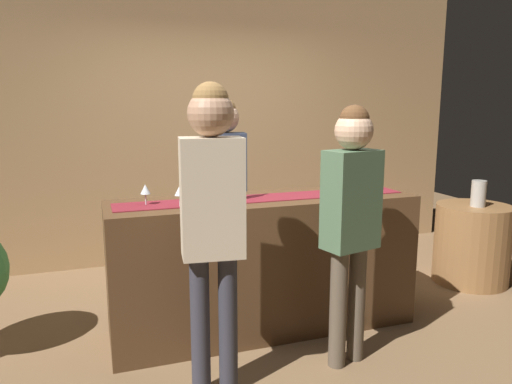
% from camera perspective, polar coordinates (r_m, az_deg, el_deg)
% --- Properties ---
extents(ground_plane, '(10.00, 10.00, 0.00)m').
position_cam_1_polar(ground_plane, '(3.81, 0.98, -15.62)').
color(ground_plane, brown).
extents(back_wall, '(6.00, 0.12, 2.90)m').
position_cam_1_polar(back_wall, '(5.25, -6.13, 7.96)').
color(back_wall, tan).
rests_on(back_wall, ground).
extents(bar_counter, '(2.24, 0.60, 1.00)m').
position_cam_1_polar(bar_counter, '(3.61, 1.00, -8.51)').
color(bar_counter, '#543821').
rests_on(bar_counter, ground).
extents(counter_runner_cloth, '(2.12, 0.28, 0.01)m').
position_cam_1_polar(counter_runner_cloth, '(3.48, 1.03, -0.70)').
color(counter_runner_cloth, maroon).
rests_on(counter_runner_cloth, bar_counter).
extents(wine_bottle_green, '(0.07, 0.07, 0.30)m').
position_cam_1_polar(wine_bottle_green, '(3.40, -4.48, 0.89)').
color(wine_bottle_green, '#194723').
rests_on(wine_bottle_green, bar_counter).
extents(wine_bottle_clear, '(0.07, 0.07, 0.30)m').
position_cam_1_polar(wine_bottle_clear, '(3.42, -1.82, 0.97)').
color(wine_bottle_clear, '#B2C6C1').
rests_on(wine_bottle_clear, bar_counter).
extents(wine_glass_near_customer, '(0.07, 0.07, 0.14)m').
position_cam_1_polar(wine_glass_near_customer, '(3.31, -12.90, 0.25)').
color(wine_glass_near_customer, silver).
rests_on(wine_glass_near_customer, bar_counter).
extents(wine_glass_mid_counter, '(0.07, 0.07, 0.14)m').
position_cam_1_polar(wine_glass_mid_counter, '(3.21, -8.98, 0.08)').
color(wine_glass_mid_counter, silver).
rests_on(wine_glass_mid_counter, bar_counter).
extents(bartender, '(0.37, 0.25, 1.72)m').
position_cam_1_polar(bartender, '(3.98, -3.68, 1.62)').
color(bartender, '#26262B').
rests_on(bartender, ground).
extents(customer_sipping, '(0.38, 0.28, 1.66)m').
position_cam_1_polar(customer_sipping, '(3.05, 11.13, -2.03)').
color(customer_sipping, brown).
rests_on(customer_sipping, ground).
extents(customer_browsing, '(0.36, 0.25, 1.78)m').
position_cam_1_polar(customer_browsing, '(2.65, -5.18, -1.68)').
color(customer_browsing, '#33333D').
rests_on(customer_browsing, ground).
extents(round_side_table, '(0.68, 0.68, 0.74)m').
position_cam_1_polar(round_side_table, '(5.00, 24.08, -5.59)').
color(round_side_table, olive).
rests_on(round_side_table, ground).
extents(vase_on_side_table, '(0.13, 0.13, 0.24)m').
position_cam_1_polar(vase_on_side_table, '(4.85, 24.74, -0.17)').
color(vase_on_side_table, '#A8A399').
rests_on(vase_on_side_table, round_side_table).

